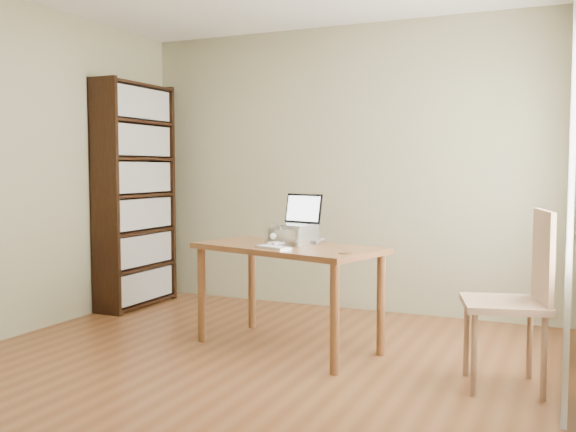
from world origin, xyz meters
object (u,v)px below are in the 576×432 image
object	(u,v)px
laptop	(295,218)
keyboard	(273,247)
bookshelf	(136,195)
chair	(519,292)
desk	(288,259)
cat	(295,235)

from	to	relation	value
laptop	keyboard	bearing A→B (deg)	-76.27
bookshelf	chair	xyz separation A→B (m)	(3.49, -0.99, -0.47)
desk	laptop	xyz separation A→B (m)	(0.00, 0.14, 0.29)
keyboard	cat	xyz separation A→B (m)	(0.02, 0.33, 0.06)
cat	keyboard	bearing A→B (deg)	-67.21
bookshelf	chair	size ratio (longest dim) A/B	1.98
laptop	cat	size ratio (longest dim) A/B	0.77
bookshelf	laptop	distance (m)	2.00
desk	keyboard	world-z (taller)	keyboard
chair	bookshelf	bearing A→B (deg)	149.48
keyboard	chair	size ratio (longest dim) A/B	0.27
desk	chair	world-z (taller)	chair
bookshelf	keyboard	bearing A→B (deg)	-27.05
desk	cat	xyz separation A→B (m)	(0.01, 0.11, 0.17)
bookshelf	laptop	bearing A→B (deg)	-17.69
desk	cat	world-z (taller)	cat
bookshelf	desk	size ratio (longest dim) A/B	1.42
keyboard	chair	bearing A→B (deg)	20.45
desk	chair	size ratio (longest dim) A/B	1.39
chair	cat	bearing A→B (deg)	152.54
desk	cat	bearing A→B (deg)	101.02
laptop	desk	bearing A→B (deg)	-74.18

